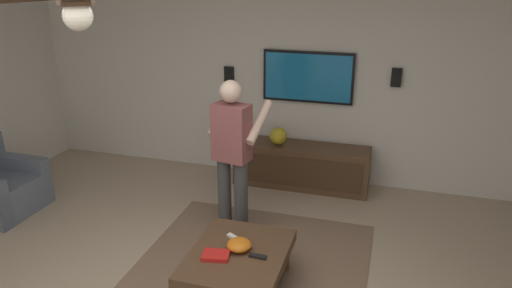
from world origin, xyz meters
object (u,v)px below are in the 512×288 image
at_px(media_console, 301,166).
at_px(remote_white, 234,238).
at_px(book, 216,255).
at_px(person_standing, 233,149).
at_px(vase_round, 278,136).
at_px(coffee_table, 238,263).
at_px(tv, 308,77).
at_px(wall_speaker_left, 396,78).
at_px(remote_black, 258,256).
at_px(wall_speaker_right, 229,75).
at_px(bowl, 239,245).
at_px(ceiling_fan, 74,2).

distance_m(media_console, remote_white, 2.08).
height_order(media_console, book, media_console).
bearing_deg(person_standing, book, -157.52).
height_order(media_console, vase_round, vase_round).
xyz_separation_m(coffee_table, vase_round, (2.23, 0.21, 0.36)).
distance_m(coffee_table, vase_round, 2.27).
xyz_separation_m(tv, vase_round, (-0.27, 0.30, -0.71)).
height_order(book, vase_round, vase_round).
height_order(coffee_table, tv, tv).
height_order(tv, wall_speaker_left, tv).
relative_size(remote_black, wall_speaker_right, 0.68).
bearing_deg(wall_speaker_left, vase_round, 102.06).
bearing_deg(wall_speaker_right, vase_round, -111.15).
distance_m(remote_white, wall_speaker_right, 2.64).
bearing_deg(person_standing, coffee_table, -147.99).
relative_size(media_console, tv, 1.50).
bearing_deg(book, wall_speaker_left, 53.92).
distance_m(coffee_table, book, 0.23).
distance_m(tv, remote_black, 2.71).
distance_m(remote_white, vase_round, 2.05).
xyz_separation_m(coffee_table, book, (-0.12, 0.15, 0.12)).
bearing_deg(remote_white, vase_round, -58.75).
bearing_deg(tv, bowl, -2.19).
distance_m(media_console, tv, 1.12).
bearing_deg(person_standing, remote_white, -149.74).
relative_size(tv, person_standing, 0.69).
xyz_separation_m(remote_white, wall_speaker_right, (2.32, 0.85, 0.92)).
xyz_separation_m(book, ceiling_fan, (-0.91, 0.38, 2.07)).
bearing_deg(ceiling_fan, tv, -9.93).
distance_m(tv, vase_round, 0.82).
distance_m(remote_black, wall_speaker_left, 2.90).
xyz_separation_m(media_console, ceiling_fan, (-3.29, 0.62, 2.21)).
xyz_separation_m(tv, remote_white, (-2.31, 0.19, -0.96)).
height_order(bowl, wall_speaker_left, wall_speaker_left).
distance_m(bowl, wall_speaker_left, 2.90).
bearing_deg(remote_black, vase_round, 100.91).
bearing_deg(bowl, tv, -2.19).
relative_size(coffee_table, bowl, 4.75).
relative_size(coffee_table, media_console, 0.59).
relative_size(person_standing, vase_round, 7.45).
relative_size(wall_speaker_left, wall_speaker_right, 1.00).
relative_size(coffee_table, remote_white, 6.67).
height_order(remote_black, ceiling_fan, ceiling_fan).
bearing_deg(wall_speaker_right, wall_speaker_left, -90.00).
relative_size(tv, wall_speaker_right, 5.14).
bearing_deg(wall_speaker_left, book, 153.87).
bearing_deg(coffee_table, person_standing, 21.02).
bearing_deg(tv, vase_round, -47.30).
height_order(coffee_table, vase_round, vase_round).
bearing_deg(wall_speaker_right, book, -163.14).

